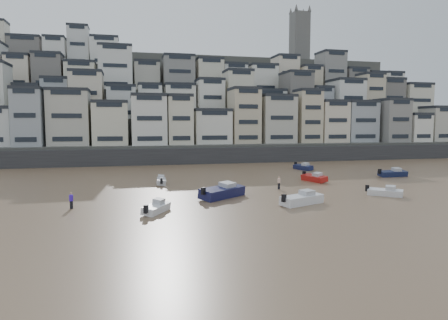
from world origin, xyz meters
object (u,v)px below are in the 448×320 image
object	(u,v)px
boat_a	(302,197)
person_blue	(71,200)
boat_e	(314,177)
boat_c	(222,190)
person_pink	(279,183)
boat_j	(156,207)
boat_f	(161,180)
boat_i	(303,166)
boat_b	(385,191)
boat_g	(393,172)

from	to	relation	value
boat_a	person_blue	size ratio (longest dim) A/B	3.39
boat_e	boat_c	xyz separation A→B (m)	(-16.90, -9.91, 0.28)
boat_a	person_pink	world-z (taller)	person_pink
boat_j	person_pink	size ratio (longest dim) A/B	2.58
boat_a	boat_e	bearing A→B (deg)	37.01
boat_f	boat_c	world-z (taller)	boat_c
person_blue	person_pink	world-z (taller)	same
boat_a	boat_e	world-z (taller)	boat_a
boat_a	person_blue	distance (m)	24.81
boat_i	boat_f	xyz separation A→B (m)	(-28.13, -12.06, -0.07)
person_blue	person_pink	bearing A→B (deg)	14.53
boat_i	boat_b	bearing A→B (deg)	-17.33
boat_a	boat_e	distance (m)	18.25
boat_g	person_blue	world-z (taller)	person_blue
boat_c	person_pink	bearing A→B (deg)	-9.98
boat_c	boat_f	bearing A→B (deg)	80.18
boat_g	boat_e	world-z (taller)	boat_g
boat_f	person_pink	world-z (taller)	person_pink
boat_b	person_blue	bearing A→B (deg)	-141.43
person_blue	boat_i	bearing A→B (deg)	34.82
boat_e	boat_g	bearing A→B (deg)	81.63
boat_a	boat_c	xyz separation A→B (m)	(-7.68, 5.84, 0.16)
boat_i	boat_j	world-z (taller)	boat_i
boat_i	boat_c	distance (m)	32.94
person_blue	person_pink	size ratio (longest dim) A/B	1.00
boat_a	boat_j	world-z (taller)	boat_a
boat_f	person_pink	distance (m)	17.33
boat_c	boat_j	distance (m)	10.40
boat_i	boat_f	world-z (taller)	boat_i
person_blue	person_pink	distance (m)	26.71
boat_g	person_pink	distance (m)	24.42
boat_i	boat_f	distance (m)	30.61
boat_e	boat_j	xyz separation A→B (m)	(-25.20, -16.16, -0.07)
boat_c	boat_j	xyz separation A→B (m)	(-8.30, -6.25, -0.35)
boat_e	person_blue	distance (m)	35.88
boat_g	boat_f	xyz separation A→B (m)	(-38.56, 0.71, -0.12)
boat_g	boat_i	size ratio (longest dim) A/B	1.07
boat_e	boat_b	world-z (taller)	boat_e
boat_i	person_blue	xyz separation A→B (m)	(-38.69, -26.91, 0.19)
boat_e	boat_b	xyz separation A→B (m)	(2.99, -13.36, -0.08)
boat_f	boat_g	bearing A→B (deg)	-87.59
boat_f	boat_e	world-z (taller)	boat_e
boat_g	boat_b	world-z (taller)	boat_g
boat_g	person_pink	size ratio (longest dim) A/B	3.05
boat_f	person_pink	bearing A→B (deg)	-114.59
boat_g	person_pink	world-z (taller)	person_pink
boat_a	person_blue	bearing A→B (deg)	148.99
boat_i	boat_c	size ratio (longest dim) A/B	0.71
boat_i	boat_c	world-z (taller)	boat_c
boat_f	boat_a	bearing A→B (deg)	-139.38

